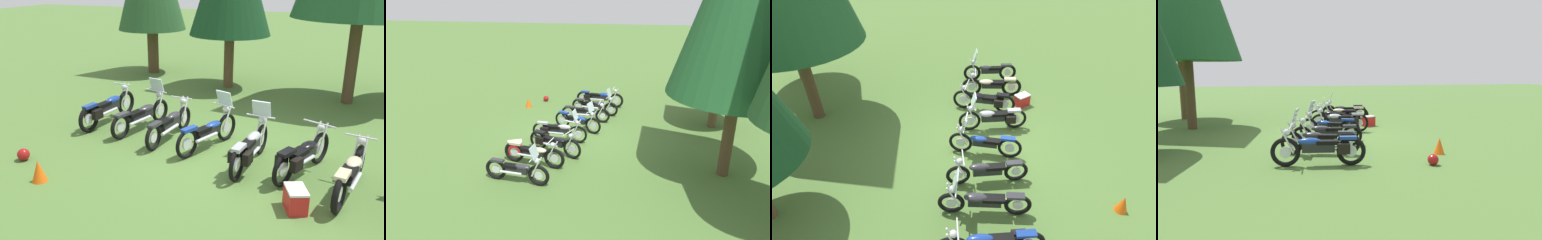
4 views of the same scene
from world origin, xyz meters
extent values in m
plane|color=#4C7033|center=(0.00, 0.00, 0.00)|extent=(80.00, 80.00, 0.00)
torus|color=black|center=(-3.81, 1.76, 0.38)|extent=(0.20, 0.77, 0.76)
cylinder|color=silver|center=(-3.81, 1.76, 0.38)|extent=(0.08, 0.29, 0.29)
torus|color=black|center=(-3.99, 0.09, 0.38)|extent=(0.20, 0.77, 0.76)
cylinder|color=silver|center=(-3.99, 0.09, 0.38)|extent=(0.08, 0.29, 0.29)
cube|color=black|center=(-3.90, 0.92, 0.49)|extent=(0.28, 0.85, 0.25)
ellipsoid|color=navy|center=(-3.87, 1.15, 0.65)|extent=(0.30, 0.61, 0.20)
cube|color=black|center=(-3.92, 0.69, 0.62)|extent=(0.28, 0.58, 0.10)
cube|color=navy|center=(-3.98, 0.17, 0.73)|extent=(0.22, 0.46, 0.08)
cylinder|color=silver|center=(-3.88, 1.70, 0.68)|extent=(0.08, 0.34, 0.65)
cylinder|color=silver|center=(-3.74, 1.69, 0.68)|extent=(0.08, 0.34, 0.65)
cylinder|color=silver|center=(-3.82, 1.62, 1.02)|extent=(0.60, 0.10, 0.04)
sphere|color=silver|center=(-3.81, 1.71, 0.90)|extent=(0.19, 0.19, 0.17)
cylinder|color=silver|center=(-3.80, 0.72, 0.40)|extent=(0.17, 0.84, 0.08)
cube|color=black|center=(-4.11, 0.30, 0.48)|extent=(0.17, 0.33, 0.26)
cube|color=black|center=(-3.82, 0.27, 0.48)|extent=(0.17, 0.33, 0.26)
torus|color=black|center=(-2.55, 1.58, 0.34)|extent=(0.26, 0.69, 0.68)
cylinder|color=silver|center=(-2.55, 1.58, 0.34)|extent=(0.11, 0.26, 0.26)
torus|color=black|center=(-2.91, -0.03, 0.34)|extent=(0.26, 0.69, 0.68)
cylinder|color=silver|center=(-2.91, -0.03, 0.34)|extent=(0.11, 0.26, 0.26)
cube|color=black|center=(-2.73, 0.77, 0.44)|extent=(0.38, 0.84, 0.22)
ellipsoid|color=#2D2D33|center=(-2.68, 0.99, 0.58)|extent=(0.38, 0.62, 0.17)
cube|color=black|center=(-2.78, 0.55, 0.55)|extent=(0.36, 0.59, 0.10)
cube|color=#2D2D33|center=(-2.90, 0.04, 0.66)|extent=(0.28, 0.47, 0.08)
cylinder|color=silver|center=(-2.64, 1.54, 0.64)|extent=(0.12, 0.34, 0.65)
cylinder|color=silver|center=(-2.49, 1.50, 0.64)|extent=(0.12, 0.34, 0.65)
cylinder|color=silver|center=(-2.58, 1.44, 0.98)|extent=(0.73, 0.20, 0.04)
sphere|color=silver|center=(-2.56, 1.53, 0.86)|extent=(0.20, 0.20, 0.17)
cylinder|color=silver|center=(-2.64, 0.57, 0.36)|extent=(0.26, 0.82, 0.08)
cube|color=silver|center=(-2.58, 1.46, 1.16)|extent=(0.46, 0.25, 0.39)
torus|color=black|center=(-1.64, 1.25, 0.34)|extent=(0.16, 0.68, 0.67)
cylinder|color=silver|center=(-1.64, 1.25, 0.34)|extent=(0.07, 0.26, 0.26)
torus|color=black|center=(-1.78, -0.35, 0.34)|extent=(0.16, 0.68, 0.67)
cylinder|color=silver|center=(-1.78, -0.35, 0.34)|extent=(0.07, 0.26, 0.26)
cube|color=black|center=(-1.71, 0.45, 0.44)|extent=(0.26, 0.81, 0.24)
ellipsoid|color=#2D2D33|center=(-1.69, 0.67, 0.59)|extent=(0.29, 0.59, 0.19)
cube|color=black|center=(-1.73, 0.23, 0.56)|extent=(0.27, 0.55, 0.10)
cube|color=#2D2D33|center=(-1.77, -0.27, 0.65)|extent=(0.21, 0.45, 0.08)
cylinder|color=silver|center=(-1.71, 1.20, 0.63)|extent=(0.07, 0.34, 0.65)
cylinder|color=silver|center=(-1.57, 1.19, 0.63)|extent=(0.07, 0.34, 0.65)
cylinder|color=silver|center=(-1.65, 1.11, 0.97)|extent=(0.63, 0.09, 0.04)
sphere|color=silver|center=(-1.64, 1.20, 0.85)|extent=(0.18, 0.18, 0.17)
cylinder|color=silver|center=(-1.61, 0.26, 0.36)|extent=(0.15, 0.80, 0.08)
torus|color=black|center=(-0.30, 0.95, 0.36)|extent=(0.34, 0.71, 0.73)
cylinder|color=silver|center=(-0.30, 0.95, 0.36)|extent=(0.15, 0.28, 0.29)
torus|color=black|center=(-0.83, -0.46, 0.36)|extent=(0.34, 0.71, 0.73)
cylinder|color=silver|center=(-0.83, -0.46, 0.36)|extent=(0.15, 0.28, 0.29)
cube|color=black|center=(-0.57, 0.25, 0.45)|extent=(0.43, 0.76, 0.21)
ellipsoid|color=navy|center=(-0.50, 0.44, 0.58)|extent=(0.40, 0.58, 0.16)
cube|color=black|center=(-0.64, 0.05, 0.55)|extent=(0.38, 0.54, 0.10)
cube|color=navy|center=(-0.81, -0.38, 0.71)|extent=(0.31, 0.47, 0.08)
cylinder|color=silver|center=(-0.39, 0.92, 0.66)|extent=(0.16, 0.33, 0.65)
cylinder|color=silver|center=(-0.26, 0.87, 0.66)|extent=(0.16, 0.33, 0.65)
cylinder|color=silver|center=(-0.35, 0.82, 1.00)|extent=(0.63, 0.27, 0.04)
sphere|color=silver|center=(-0.32, 0.90, 0.88)|extent=(0.22, 0.22, 0.17)
cylinder|color=silver|center=(-0.52, 0.05, 0.38)|extent=(0.34, 0.73, 0.08)
cube|color=silver|center=(-0.35, 0.84, 1.18)|extent=(0.47, 0.30, 0.39)
torus|color=black|center=(0.73, 0.46, 0.37)|extent=(0.17, 0.75, 0.74)
cylinder|color=silver|center=(0.73, 0.46, 0.37)|extent=(0.08, 0.30, 0.29)
torus|color=black|center=(0.56, -1.09, 0.37)|extent=(0.17, 0.75, 0.74)
cylinder|color=silver|center=(0.56, -1.09, 0.37)|extent=(0.08, 0.30, 0.29)
cube|color=black|center=(0.65, -0.31, 0.48)|extent=(0.29, 0.79, 0.25)
ellipsoid|color=#9EA0A8|center=(0.67, -0.10, 0.64)|extent=(0.32, 0.57, 0.20)
cube|color=black|center=(0.62, -0.53, 0.61)|extent=(0.29, 0.54, 0.10)
cube|color=#9EA0A8|center=(0.57, -1.01, 0.72)|extent=(0.24, 0.46, 0.08)
cylinder|color=silver|center=(0.65, 0.41, 0.67)|extent=(0.08, 0.34, 0.65)
cylinder|color=silver|center=(0.80, 0.39, 0.67)|extent=(0.08, 0.34, 0.65)
cylinder|color=silver|center=(0.71, 0.32, 1.01)|extent=(0.69, 0.11, 0.04)
sphere|color=silver|center=(0.72, 0.41, 0.89)|extent=(0.19, 0.19, 0.17)
cylinder|color=silver|center=(0.76, -0.50, 0.39)|extent=(0.16, 0.78, 0.08)
cube|color=silver|center=(0.72, 0.34, 1.19)|extent=(0.45, 0.20, 0.39)
cube|color=black|center=(0.42, -0.87, 0.47)|extent=(0.17, 0.33, 0.26)
cube|color=black|center=(0.75, -0.91, 0.47)|extent=(0.17, 0.33, 0.26)
torus|color=black|center=(2.09, 0.44, 0.38)|extent=(0.38, 0.74, 0.76)
cylinder|color=silver|center=(2.09, 0.44, 0.38)|extent=(0.16, 0.29, 0.30)
torus|color=black|center=(1.51, -0.97, 0.38)|extent=(0.38, 0.74, 0.76)
cylinder|color=silver|center=(1.51, -0.97, 0.38)|extent=(0.16, 0.29, 0.30)
cube|color=black|center=(1.80, -0.27, 0.47)|extent=(0.49, 0.78, 0.22)
ellipsoid|color=black|center=(1.88, -0.08, 0.61)|extent=(0.46, 0.60, 0.17)
cube|color=black|center=(1.72, -0.46, 0.58)|extent=(0.43, 0.56, 0.10)
cube|color=black|center=(1.54, -0.90, 0.74)|extent=(0.36, 0.49, 0.08)
cylinder|color=silver|center=(1.99, 0.41, 0.68)|extent=(0.17, 0.33, 0.65)
cylinder|color=silver|center=(2.15, 0.35, 0.68)|extent=(0.17, 0.33, 0.65)
cylinder|color=silver|center=(2.04, 0.31, 1.01)|extent=(0.73, 0.33, 0.04)
sphere|color=silver|center=(2.07, 0.39, 0.89)|extent=(0.22, 0.22, 0.17)
cylinder|color=silver|center=(1.87, -0.48, 0.40)|extent=(0.36, 0.73, 0.08)
cube|color=black|center=(1.43, -0.72, 0.48)|extent=(0.25, 0.35, 0.26)
cube|color=black|center=(1.75, -0.86, 0.48)|extent=(0.25, 0.35, 0.26)
torus|color=black|center=(2.93, -0.05, 0.38)|extent=(0.27, 0.78, 0.77)
cylinder|color=silver|center=(2.93, -0.05, 0.38)|extent=(0.11, 0.30, 0.29)
torus|color=black|center=(2.62, -1.58, 0.38)|extent=(0.27, 0.78, 0.77)
cylinder|color=silver|center=(2.62, -1.58, 0.38)|extent=(0.11, 0.30, 0.29)
cube|color=black|center=(2.78, -0.82, 0.48)|extent=(0.38, 0.80, 0.22)
ellipsoid|color=beige|center=(2.82, -0.61, 0.61)|extent=(0.39, 0.60, 0.17)
cube|color=black|center=(2.74, -1.03, 0.58)|extent=(0.37, 0.56, 0.10)
cube|color=beige|center=(2.64, -1.50, 0.74)|extent=(0.30, 0.47, 0.08)
cylinder|color=silver|center=(2.84, -0.09, 0.68)|extent=(0.11, 0.34, 0.65)
cylinder|color=silver|center=(3.01, -0.13, 0.68)|extent=(0.11, 0.34, 0.65)
cylinder|color=silver|center=(2.91, -0.19, 1.02)|extent=(0.62, 0.16, 0.04)
sphere|color=silver|center=(2.92, -0.10, 0.90)|extent=(0.20, 0.20, 0.17)
cylinder|color=silver|center=(2.89, -1.01, 0.40)|extent=(0.23, 0.77, 0.08)
torus|color=black|center=(4.11, -0.32, 0.36)|extent=(0.22, 0.74, 0.73)
cylinder|color=silver|center=(4.11, -0.32, 0.36)|extent=(0.09, 0.28, 0.27)
torus|color=black|center=(3.90, -1.80, 0.36)|extent=(0.22, 0.74, 0.73)
cylinder|color=silver|center=(3.90, -1.80, 0.36)|extent=(0.09, 0.28, 0.27)
cube|color=black|center=(4.01, -1.06, 0.46)|extent=(0.29, 0.76, 0.22)
ellipsoid|color=#2D2D33|center=(4.04, -0.86, 0.59)|extent=(0.30, 0.56, 0.17)
cube|color=black|center=(3.98, -1.26, 0.56)|extent=(0.28, 0.52, 0.10)
cube|color=#2D2D33|center=(3.92, -1.72, 0.70)|extent=(0.23, 0.46, 0.08)
cylinder|color=silver|center=(4.03, -0.37, 0.66)|extent=(0.09, 0.34, 0.65)
cylinder|color=silver|center=(4.17, -0.38, 0.66)|extent=(0.09, 0.34, 0.65)
cylinder|color=silver|center=(4.09, -0.45, 1.00)|extent=(0.70, 0.13, 0.04)
sphere|color=silver|center=(4.10, -0.37, 0.88)|extent=(0.19, 0.19, 0.17)
cylinder|color=silver|center=(4.10, -1.24, 0.38)|extent=(0.18, 0.75, 0.08)
cube|color=silver|center=(4.09, -0.43, 1.18)|extent=(0.46, 0.21, 0.39)
cylinder|color=#4C3823|center=(-5.66, 7.24, 0.95)|extent=(0.48, 0.48, 1.90)
cone|color=#234C26|center=(-5.66, 7.24, 4.48)|extent=(2.89, 2.89, 5.17)
cylinder|color=brown|center=(-1.85, 6.11, 1.00)|extent=(0.37, 0.37, 2.01)
cone|color=#143D1E|center=(-1.85, 6.11, 4.38)|extent=(3.01, 3.01, 4.75)
cylinder|color=#4C3823|center=(2.52, 5.65, 1.42)|extent=(0.38, 0.38, 2.83)
cube|color=red|center=(1.89, -1.78, 0.20)|extent=(0.52, 0.61, 0.41)
cube|color=silver|center=(1.89, -1.78, 0.43)|extent=(0.53, 0.62, 0.04)
cone|color=#EA590F|center=(-3.28, -2.69, 0.24)|extent=(0.32, 0.32, 0.48)
sphere|color=maroon|center=(-4.35, -2.01, 0.15)|extent=(0.29, 0.29, 0.29)
camera|label=1|loc=(2.55, -8.52, 4.13)|focal=37.75mm
camera|label=2|loc=(14.02, 2.37, 6.22)|focal=34.33mm
camera|label=3|loc=(-7.77, 2.21, 6.69)|focal=29.98mm
camera|label=4|loc=(-12.21, 1.62, 2.45)|focal=31.12mm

